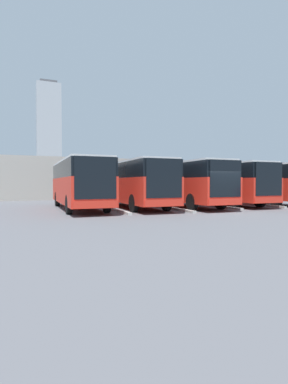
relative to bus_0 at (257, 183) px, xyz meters
name	(u,v)px	position (x,y,z in m)	size (l,w,h in m)	color
ground_plane	(224,213)	(7.77, 5.69, -1.84)	(600.00, 600.00, 0.00)	#5B5B60
bus_0	(257,183)	(0.00, 0.00, 0.00)	(2.59, 10.61, 3.31)	red
curb_divider_0	(252,204)	(1.94, 1.56, -1.77)	(0.24, 6.76, 0.15)	#B2B2AD
bus_1	(221,183)	(3.89, 0.07, 0.00)	(2.59, 10.61, 3.31)	red
curb_divider_1	(212,206)	(5.83, 1.64, -1.77)	(0.24, 6.76, 0.15)	#B2B2AD
bus_2	(183,182)	(7.78, 0.57, 0.00)	(2.59, 10.61, 3.31)	red
curb_divider_2	(169,208)	(9.72, 2.14, -1.77)	(0.24, 6.76, 0.15)	#B2B2AD
bus_3	(133,182)	(11.66, 0.16, 0.00)	(2.59, 10.61, 3.31)	red
curb_divider_3	(113,209)	(13.61, 1.72, -1.77)	(0.24, 6.76, 0.15)	#B2B2AD
bus_4	(79,182)	(15.55, -0.07, 0.00)	(2.59, 10.61, 3.31)	red
station_building	(114,179)	(7.77, -17.87, 0.49)	(35.62, 14.66, 4.61)	#A8A399
office_tower	(49,135)	(0.21, -225.23, 37.83)	(18.00, 18.00, 80.55)	#ADB2B7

